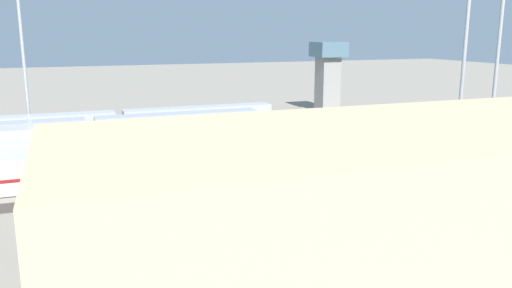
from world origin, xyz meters
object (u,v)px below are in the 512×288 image
at_px(train_on_track_0, 120,128).
at_px(control_tower, 328,72).
at_px(maintenance_shed, 432,199).
at_px(train_on_track_4, 154,162).
at_px(light_mast_1, 499,40).
at_px(train_on_track_3, 172,151).
at_px(light_mast_3, 467,29).
at_px(light_mast_0, 20,20).

xyz_separation_m(train_on_track_0, control_tower, (-44.24, -17.95, 5.76)).
bearing_deg(maintenance_shed, train_on_track_0, -72.82).
xyz_separation_m(train_on_track_0, maintenance_shed, (-15.43, 49.92, 2.69)).
distance_m(train_on_track_0, train_on_track_4, 20.07).
bearing_deg(light_mast_1, train_on_track_4, -11.16).
height_order(train_on_track_3, light_mast_3, light_mast_3).
distance_m(train_on_track_3, light_mast_0, 29.50).
height_order(light_mast_1, control_tower, light_mast_1).
relative_size(train_on_track_3, maintenance_shed, 2.40).
relative_size(light_mast_3, maintenance_shed, 0.52).
xyz_separation_m(train_on_track_4, light_mast_1, (-40.76, 8.04, 13.50)).
distance_m(train_on_track_0, control_tower, 48.09).
xyz_separation_m(train_on_track_3, light_mast_0, (16.90, -18.12, 16.01)).
xyz_separation_m(train_on_track_0, light_mast_1, (-42.36, 28.04, 12.93)).
relative_size(maintenance_shed, control_tower, 3.47).
bearing_deg(light_mast_1, control_tower, -92.35).
bearing_deg(light_mast_1, train_on_track_0, -33.51).
bearing_deg(train_on_track_0, control_tower, -157.92).
bearing_deg(light_mast_3, light_mast_0, -32.94).
xyz_separation_m(light_mast_0, light_mast_1, (-54.63, 31.17, -2.48)).
relative_size(train_on_track_3, light_mast_3, 4.57).
xyz_separation_m(light_mast_3, control_tower, (-7.53, -46.56, -8.41)).
bearing_deg(train_on_track_4, train_on_track_0, -85.44).
bearing_deg(control_tower, train_on_track_3, 39.75).
xyz_separation_m(train_on_track_3, light_mast_3, (-32.09, 13.61, 14.77)).
distance_m(train_on_track_4, light_mast_1, 43.68).
relative_size(train_on_track_3, light_mast_1, 5.00).
height_order(train_on_track_3, maintenance_shed, maintenance_shed).
distance_m(maintenance_shed, control_tower, 73.79).
height_order(light_mast_0, maintenance_shed, light_mast_0).
xyz_separation_m(train_on_track_0, train_on_track_4, (-1.60, 20.00, -0.57)).
relative_size(train_on_track_0, light_mast_0, 1.66).
bearing_deg(control_tower, light_mast_1, 87.65).
bearing_deg(train_on_track_0, light_mast_0, -14.28).
xyz_separation_m(train_on_track_0, light_mast_3, (-36.72, 28.61, 14.17)).
relative_size(light_mast_0, maintenance_shed, 0.57).
xyz_separation_m(train_on_track_3, maintenance_shed, (-10.81, 34.92, 3.29)).
relative_size(light_mast_0, light_mast_1, 1.19).
relative_size(train_on_track_0, maintenance_shed, 0.94).
xyz_separation_m(train_on_track_4, control_tower, (-42.65, -37.95, 6.33)).
bearing_deg(maintenance_shed, light_mast_0, -62.42).
bearing_deg(light_mast_3, train_on_track_4, -13.78).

